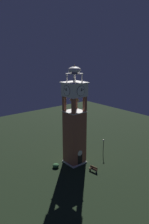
{
  "coord_description": "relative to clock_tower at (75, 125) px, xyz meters",
  "views": [
    {
      "loc": [
        -24.8,
        -30.03,
        20.9
      ],
      "look_at": [
        0.0,
        0.0,
        10.25
      ],
      "focal_mm": 35.24,
      "sensor_mm": 36.0,
      "label": 1
    }
  ],
  "objects": [
    {
      "name": "park_bench",
      "position": [
        0.49,
        -4.79,
        -7.26
      ],
      "size": [
        0.67,
        1.65,
        0.95
      ],
      "color": "brown",
      "rests_on": "ground"
    },
    {
      "name": "lamp_post",
      "position": [
        6.73,
        -1.29,
        -5.3
      ],
      "size": [
        0.36,
        0.36,
        3.47
      ],
      "color": "black",
      "rests_on": "ground"
    },
    {
      "name": "shrub_near_entry",
      "position": [
        -3.93,
        0.76,
        -7.36
      ],
      "size": [
        1.21,
        1.21,
        0.75
      ],
      "primitive_type": "ellipsoid",
      "color": "#336638",
      "rests_on": "ground"
    },
    {
      "name": "ground",
      "position": [
        0.0,
        0.0,
        -7.74
      ],
      "size": [
        80.0,
        80.0,
        0.0
      ],
      "primitive_type": "plane",
      "color": "black"
    },
    {
      "name": "trash_bin",
      "position": [
        2.69,
        2.76,
        -7.34
      ],
      "size": [
        0.52,
        0.52,
        0.8
      ],
      "primitive_type": "cylinder",
      "color": "#4C4C51",
      "rests_on": "ground"
    },
    {
      "name": "clock_tower",
      "position": [
        0.0,
        0.0,
        0.0
      ],
      "size": [
        3.83,
        3.83,
        18.7
      ],
      "color": "#93543D",
      "rests_on": "ground"
    }
  ]
}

